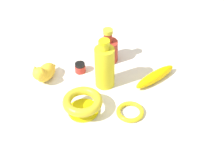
{
  "coord_description": "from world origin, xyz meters",
  "views": [
    {
      "loc": [
        -0.84,
        0.42,
        0.9
      ],
      "look_at": [
        0.0,
        0.0,
        0.05
      ],
      "focal_mm": 54.57,
      "sensor_mm": 36.0,
      "label": 1
    }
  ],
  "objects_px": {
    "cat_figurine": "(44,72)",
    "bottle_short": "(108,49)",
    "bottle_tall": "(105,66)",
    "nail_polish_jar": "(80,68)",
    "bowl": "(83,103)",
    "bangle": "(130,112)",
    "banana": "(155,77)"
  },
  "relations": [
    {
      "from": "bowl",
      "to": "bangle",
      "type": "xyz_separation_m",
      "value": [
        -0.09,
        -0.15,
        -0.03
      ]
    },
    {
      "from": "banana",
      "to": "cat_figurine",
      "type": "relative_size",
      "value": 1.7
    },
    {
      "from": "bottle_tall",
      "to": "bangle",
      "type": "bearing_deg",
      "value": -177.2
    },
    {
      "from": "bottle_tall",
      "to": "bottle_short",
      "type": "bearing_deg",
      "value": -29.79
    },
    {
      "from": "banana",
      "to": "nail_polish_jar",
      "type": "height_order",
      "value": "banana"
    },
    {
      "from": "bowl",
      "to": "banana",
      "type": "bearing_deg",
      "value": -85.3
    },
    {
      "from": "bottle_short",
      "to": "bottle_tall",
      "type": "distance_m",
      "value": 0.16
    },
    {
      "from": "bangle",
      "to": "cat_figurine",
      "type": "relative_size",
      "value": 0.86
    },
    {
      "from": "banana",
      "to": "bottle_tall",
      "type": "bearing_deg",
      "value": -34.22
    },
    {
      "from": "nail_polish_jar",
      "to": "cat_figurine",
      "type": "bearing_deg",
      "value": 84.41
    },
    {
      "from": "bottle_short",
      "to": "cat_figurine",
      "type": "xyz_separation_m",
      "value": [
        -0.0,
        0.28,
        -0.02
      ]
    },
    {
      "from": "bottle_tall",
      "to": "banana",
      "type": "height_order",
      "value": "bottle_tall"
    },
    {
      "from": "bottle_short",
      "to": "cat_figurine",
      "type": "distance_m",
      "value": 0.28
    },
    {
      "from": "bangle",
      "to": "nail_polish_jar",
      "type": "xyz_separation_m",
      "value": [
        0.3,
        0.07,
        0.01
      ]
    },
    {
      "from": "bottle_tall",
      "to": "nail_polish_jar",
      "type": "relative_size",
      "value": 4.77
    },
    {
      "from": "bowl",
      "to": "cat_figurine",
      "type": "bearing_deg",
      "value": 16.74
    },
    {
      "from": "nail_polish_jar",
      "to": "bowl",
      "type": "bearing_deg",
      "value": 159.97
    },
    {
      "from": "bangle",
      "to": "bottle_tall",
      "type": "height_order",
      "value": "bottle_tall"
    },
    {
      "from": "bottle_short",
      "to": "bottle_tall",
      "type": "bearing_deg",
      "value": 150.21
    },
    {
      "from": "bottle_short",
      "to": "bowl",
      "type": "distance_m",
      "value": 0.31
    },
    {
      "from": "bottle_short",
      "to": "bangle",
      "type": "xyz_separation_m",
      "value": [
        -0.32,
        0.07,
        -0.05
      ]
    },
    {
      "from": "bangle",
      "to": "nail_polish_jar",
      "type": "bearing_deg",
      "value": 13.16
    },
    {
      "from": "bangle",
      "to": "bottle_tall",
      "type": "distance_m",
      "value": 0.2
    },
    {
      "from": "cat_figurine",
      "to": "bottle_short",
      "type": "bearing_deg",
      "value": -89.16
    },
    {
      "from": "bottle_short",
      "to": "banana",
      "type": "height_order",
      "value": "bottle_short"
    },
    {
      "from": "bangle",
      "to": "banana",
      "type": "bearing_deg",
      "value": -57.27
    },
    {
      "from": "bottle_tall",
      "to": "nail_polish_jar",
      "type": "height_order",
      "value": "bottle_tall"
    },
    {
      "from": "bottle_short",
      "to": "bangle",
      "type": "relative_size",
      "value": 1.52
    },
    {
      "from": "bottle_short",
      "to": "bangle",
      "type": "distance_m",
      "value": 0.33
    },
    {
      "from": "bottle_tall",
      "to": "banana",
      "type": "xyz_separation_m",
      "value": [
        -0.07,
        -0.18,
        -0.07
      ]
    },
    {
      "from": "bowl",
      "to": "cat_figurine",
      "type": "height_order",
      "value": "cat_figurine"
    },
    {
      "from": "bowl",
      "to": "bottle_tall",
      "type": "distance_m",
      "value": 0.18
    }
  ]
}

